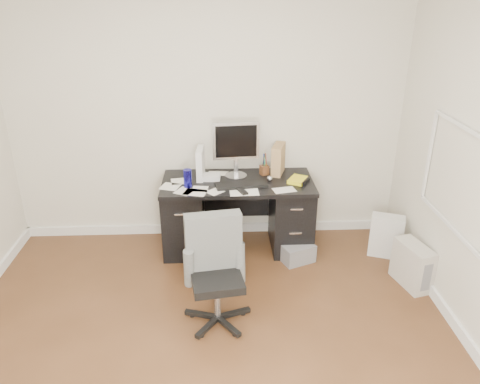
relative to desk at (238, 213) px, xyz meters
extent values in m
plane|color=#492C17|center=(-0.30, -1.65, -0.40)|extent=(4.00, 4.00, 0.00)
cube|color=beige|center=(-0.30, 0.35, 0.95)|extent=(4.00, 0.02, 2.70)
cube|color=silver|center=(-0.30, 0.33, -0.35)|extent=(4.00, 0.03, 0.10)
cube|color=silver|center=(1.69, -1.65, -0.35)|extent=(0.03, 4.00, 0.10)
cube|color=black|center=(0.00, 0.00, 0.33)|extent=(1.50, 0.70, 0.04)
cube|color=black|center=(-0.55, 0.00, -0.04)|extent=(0.40, 0.60, 0.71)
cube|color=black|center=(0.55, 0.00, -0.04)|extent=(0.40, 0.60, 0.71)
cube|color=black|center=(0.00, 0.33, 0.06)|extent=(0.70, 0.03, 0.51)
cube|color=black|center=(0.03, -0.13, 0.36)|extent=(0.52, 0.24, 0.03)
sphere|color=silver|center=(0.32, -0.02, 0.38)|extent=(0.08, 0.08, 0.06)
cylinder|color=navy|center=(-0.48, -0.12, 0.44)|extent=(0.10, 0.10, 0.18)
cube|color=silver|center=(-0.37, 0.10, 0.51)|extent=(0.14, 0.28, 0.31)
cube|color=#926B47|center=(0.42, 0.20, 0.50)|extent=(0.20, 0.29, 0.31)
cube|color=yellow|center=(0.60, -0.04, 0.37)|extent=(0.24, 0.26, 0.04)
cube|color=#AEA89D|center=(1.56, -0.74, -0.20)|extent=(0.28, 0.44, 0.41)
cube|color=silver|center=(1.49, -0.23, -0.18)|extent=(0.38, 0.33, 0.44)
cube|color=#512F18|center=(-0.28, -0.47, -0.22)|extent=(0.39, 0.39, 0.37)
cube|color=slate|center=(0.58, -0.28, -0.31)|extent=(0.39, 0.36, 0.18)
camera|label=1|loc=(-0.17, -4.28, 2.14)|focal=35.00mm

